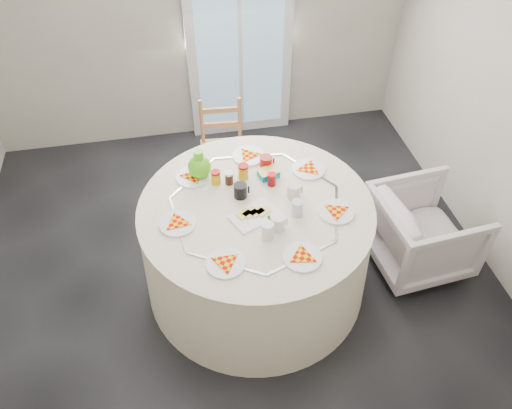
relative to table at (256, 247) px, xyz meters
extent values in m
plane|color=black|center=(-0.16, 0.06, -0.38)|extent=(4.00, 4.00, 0.00)
cube|color=#BCB5A3|center=(-0.16, 2.06, 0.93)|extent=(4.00, 0.02, 2.60)
cube|color=silver|center=(0.24, 2.01, 0.68)|extent=(1.00, 0.08, 2.10)
cylinder|color=beige|center=(0.00, 0.00, 0.00)|extent=(1.63, 1.63, 0.83)
imported|color=silver|center=(1.28, -0.04, 0.02)|extent=(0.71, 0.75, 0.71)
cube|color=#028DAE|center=(0.14, 0.28, 0.41)|extent=(0.17, 0.14, 0.06)
camera|label=1|loc=(-0.46, -2.34, 2.70)|focal=35.00mm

